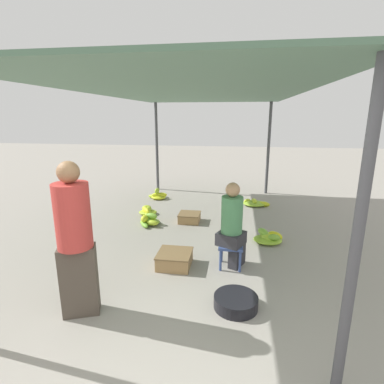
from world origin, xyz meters
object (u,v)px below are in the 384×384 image
at_px(vendor_foreground, 75,239).
at_px(banana_pile_left_1, 149,221).
at_px(banana_pile_right_1, 255,203).
at_px(banana_pile_left_2, 148,211).
at_px(banana_pile_right_0, 268,238).
at_px(banana_pile_left_0, 159,195).
at_px(vendor_seated, 233,225).
at_px(basin_black, 236,302).
at_px(crate_mid, 175,259).
at_px(crate_near, 189,217).
at_px(stool, 231,248).

bearing_deg(vendor_foreground, banana_pile_left_1, 91.32).
bearing_deg(banana_pile_right_1, banana_pile_left_2, -155.45).
bearing_deg(vendor_foreground, banana_pile_right_0, 45.77).
bearing_deg(banana_pile_right_0, banana_pile_left_2, 155.93).
bearing_deg(banana_pile_right_1, banana_pile_left_0, 174.73).
relative_size(vendor_seated, basin_black, 2.49).
xyz_separation_m(basin_black, banana_pile_left_0, (-2.06, 4.39, 0.02)).
bearing_deg(banana_pile_right_1, banana_pile_right_0, -86.95).
xyz_separation_m(banana_pile_right_1, crate_mid, (-1.31, -3.30, 0.05)).
distance_m(banana_pile_left_1, crate_mid, 1.82).
distance_m(banana_pile_left_2, crate_near, 1.04).
height_order(stool, banana_pile_left_0, stool).
relative_size(banana_pile_left_0, crate_near, 1.24).
xyz_separation_m(banana_pile_left_0, crate_near, (1.08, -1.63, 0.00)).
height_order(vendor_foreground, basin_black, vendor_foreground).
height_order(basin_black, crate_near, crate_near).
relative_size(banana_pile_right_1, crate_near, 1.56).
bearing_deg(crate_near, banana_pile_right_0, -28.03).
bearing_deg(stool, vendor_seated, 24.50).
relative_size(stool, banana_pile_left_2, 0.83).
distance_m(vendor_seated, banana_pile_right_0, 1.28).
bearing_deg(banana_pile_right_1, banana_pile_left_1, -142.14).
relative_size(banana_pile_right_0, crate_near, 1.22).
height_order(stool, banana_pile_right_1, stool).
xyz_separation_m(vendor_foreground, banana_pile_left_2, (-0.28, 3.41, -0.81)).
height_order(stool, banana_pile_right_0, stool).
relative_size(banana_pile_right_0, banana_pile_right_1, 0.78).
bearing_deg(crate_mid, banana_pile_left_1, 118.26).
bearing_deg(vendor_foreground, stool, 39.13).
xyz_separation_m(stool, banana_pile_right_1, (0.51, 3.20, -0.23)).
bearing_deg(banana_pile_right_0, vendor_seated, -121.95).
distance_m(vendor_seated, crate_mid, 0.99).
bearing_deg(stool, crate_mid, -172.91).
height_order(vendor_seated, banana_pile_right_0, vendor_seated).
bearing_deg(banana_pile_left_0, crate_near, -56.46).
xyz_separation_m(vendor_foreground, banana_pile_right_0, (2.23, 2.29, -0.81)).
distance_m(vendor_foreground, banana_pile_right_1, 5.04).
relative_size(banana_pile_left_1, crate_mid, 1.26).
bearing_deg(banana_pile_left_1, stool, -42.07).
bearing_deg(banana_pile_right_0, stool, -122.41).
height_order(banana_pile_left_0, banana_pile_left_1, banana_pile_left_0).
bearing_deg(vendor_seated, crate_mid, -172.55).
xyz_separation_m(basin_black, banana_pile_right_0, (0.54, 1.94, 0.01)).
height_order(banana_pile_left_0, banana_pile_right_1, banana_pile_left_0).
distance_m(basin_black, banana_pile_right_1, 4.18).
relative_size(crate_near, crate_mid, 0.89).
bearing_deg(banana_pile_left_1, banana_pile_left_2, 109.68).
height_order(vendor_seated, banana_pile_left_0, vendor_seated).
bearing_deg(banana_pile_left_0, banana_pile_left_1, -80.97).
height_order(basin_black, banana_pile_left_0, banana_pile_left_0).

